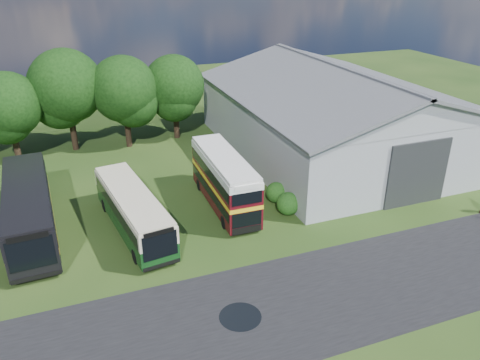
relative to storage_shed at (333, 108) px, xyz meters
name	(u,v)px	position (x,y,z in m)	size (l,w,h in m)	color
ground	(246,277)	(-15.00, -15.98, -4.17)	(120.00, 120.00, 0.00)	#1A3410
asphalt_road	(317,297)	(-12.00, -18.98, -4.17)	(60.00, 8.00, 0.02)	black
puddle	(240,317)	(-16.50, -18.98, -4.17)	(2.20, 2.20, 0.01)	black
storage_shed	(333,108)	(0.00, 0.00, 0.00)	(18.80, 24.80, 8.15)	gray
tree_left_b	(8,105)	(-28.00, 7.52, 1.09)	(5.78, 5.78, 8.16)	black
tree_mid	(66,86)	(-23.00, 8.82, 2.02)	(6.80, 6.80, 9.60)	black
tree_right_a	(124,89)	(-18.00, 7.82, 1.52)	(6.26, 6.26, 8.83)	black
tree_right_b	(174,85)	(-13.00, 8.62, 1.27)	(5.98, 5.98, 8.45)	black
shrub_front	(288,213)	(-9.40, -9.98, -4.17)	(1.70, 1.70, 1.70)	#194714
shrub_mid	(276,201)	(-9.40, -7.98, -4.17)	(1.60, 1.60, 1.60)	#194714
bus_green_single	(133,211)	(-20.13, -8.51, -2.62)	(3.86, 10.73, 2.90)	black
bus_maroon_double	(224,181)	(-13.27, -7.24, -2.16)	(2.52, 9.39, 4.02)	black
bus_dark_single	(29,209)	(-26.56, -6.29, -2.36)	(3.50, 12.46, 3.40)	black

